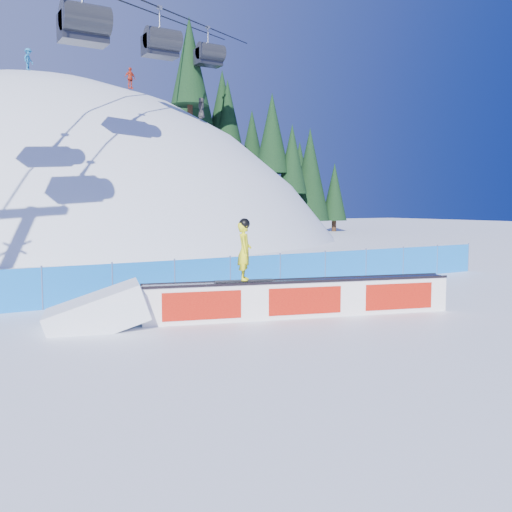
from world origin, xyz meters
TOP-DOWN VIEW (x-y plane):
  - ground at (0.00, 0.00)m, footprint 160.00×160.00m
  - snow_hill at (0.00, 42.00)m, footprint 64.00×64.00m
  - treeline at (23.05, 40.62)m, footprint 19.41×11.65m
  - safety_fence at (0.00, 4.50)m, footprint 22.05×0.05m
  - chairlift at (4.74, 27.49)m, footprint 40.80×41.70m
  - rail_box at (-1.33, -0.06)m, footprint 8.16×2.83m
  - snow_ramp at (-6.34, 1.36)m, footprint 2.78×2.15m
  - snowboarder at (-2.83, 0.37)m, footprint 1.56×0.69m
  - distant_skiers at (0.61, 31.75)m, footprint 19.21×9.20m

SIDE VIEW (x-z plane):
  - snow_hill at x=0.00m, z-range -50.00..14.00m
  - ground at x=0.00m, z-range 0.00..0.00m
  - snow_ramp at x=-6.34m, z-range -0.77..0.77m
  - rail_box at x=-1.33m, z-range -0.01..0.99m
  - safety_fence at x=0.00m, z-range -0.05..1.25m
  - snowboarder at x=-2.83m, z-range 0.98..2.59m
  - treeline at x=23.05m, z-range -0.63..18.99m
  - distant_skiers at x=0.61m, z-range 9.37..14.93m
  - chairlift at x=4.74m, z-range 5.89..27.89m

